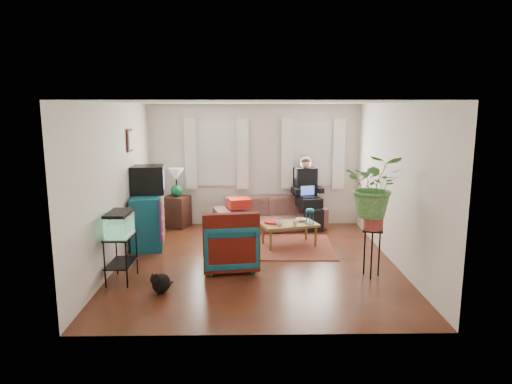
{
  "coord_description": "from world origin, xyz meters",
  "views": [
    {
      "loc": [
        -0.13,
        -7.26,
        2.53
      ],
      "look_at": [
        0.0,
        0.4,
        1.1
      ],
      "focal_mm": 32.0,
      "sensor_mm": 36.0,
      "label": 1
    }
  ],
  "objects_px": {
    "dresser": "(148,220)",
    "plant_stand": "(372,253)",
    "aquarium_stand": "(121,258)",
    "side_table": "(177,212)",
    "armchair": "(230,242)",
    "coffee_table": "(289,234)",
    "sofa": "(270,208)"
  },
  "relations": [
    {
      "from": "side_table",
      "to": "plant_stand",
      "type": "relative_size",
      "value": 0.9
    },
    {
      "from": "aquarium_stand",
      "to": "coffee_table",
      "type": "relative_size",
      "value": 0.68
    },
    {
      "from": "sofa",
      "to": "plant_stand",
      "type": "distance_m",
      "value": 3.11
    },
    {
      "from": "armchair",
      "to": "plant_stand",
      "type": "xyz_separation_m",
      "value": [
        2.15,
        -0.44,
        -0.06
      ]
    },
    {
      "from": "side_table",
      "to": "aquarium_stand",
      "type": "bearing_deg",
      "value": -96.47
    },
    {
      "from": "plant_stand",
      "to": "coffee_table",
      "type": "bearing_deg",
      "value": 124.39
    },
    {
      "from": "dresser",
      "to": "aquarium_stand",
      "type": "height_order",
      "value": "dresser"
    },
    {
      "from": "coffee_table",
      "to": "aquarium_stand",
      "type": "bearing_deg",
      "value": -163.86
    },
    {
      "from": "armchair",
      "to": "coffee_table",
      "type": "relative_size",
      "value": 0.84
    },
    {
      "from": "coffee_table",
      "to": "plant_stand",
      "type": "bearing_deg",
      "value": -72.67
    },
    {
      "from": "side_table",
      "to": "dresser",
      "type": "distance_m",
      "value": 1.36
    },
    {
      "from": "dresser",
      "to": "plant_stand",
      "type": "distance_m",
      "value": 4.07
    },
    {
      "from": "coffee_table",
      "to": "plant_stand",
      "type": "relative_size",
      "value": 1.37
    },
    {
      "from": "sofa",
      "to": "dresser",
      "type": "distance_m",
      "value": 2.56
    },
    {
      "from": "dresser",
      "to": "coffee_table",
      "type": "relative_size",
      "value": 1.06
    },
    {
      "from": "plant_stand",
      "to": "dresser",
      "type": "bearing_deg",
      "value": 155.88
    },
    {
      "from": "sofa",
      "to": "plant_stand",
      "type": "xyz_separation_m",
      "value": [
        1.4,
        -2.77,
        -0.08
      ]
    },
    {
      "from": "dresser",
      "to": "coffee_table",
      "type": "distance_m",
      "value": 2.63
    },
    {
      "from": "sofa",
      "to": "coffee_table",
      "type": "relative_size",
      "value": 2.26
    },
    {
      "from": "sofa",
      "to": "side_table",
      "type": "bearing_deg",
      "value": 159.78
    },
    {
      "from": "sofa",
      "to": "armchair",
      "type": "height_order",
      "value": "sofa"
    },
    {
      "from": "dresser",
      "to": "aquarium_stand",
      "type": "xyz_separation_m",
      "value": [
        -0.01,
        -1.77,
        -0.13
      ]
    },
    {
      "from": "armchair",
      "to": "coffee_table",
      "type": "xyz_separation_m",
      "value": [
        1.05,
        1.17,
        -0.22
      ]
    },
    {
      "from": "sofa",
      "to": "dresser",
      "type": "height_order",
      "value": "dresser"
    },
    {
      "from": "side_table",
      "to": "plant_stand",
      "type": "distance_m",
      "value": 4.5
    },
    {
      "from": "dresser",
      "to": "armchair",
      "type": "xyz_separation_m",
      "value": [
        1.56,
        -1.22,
        -0.05
      ]
    },
    {
      "from": "armchair",
      "to": "dresser",
      "type": "bearing_deg",
      "value": -45.62
    },
    {
      "from": "dresser",
      "to": "coffee_table",
      "type": "xyz_separation_m",
      "value": [
        2.61,
        -0.06,
        -0.27
      ]
    },
    {
      "from": "side_table",
      "to": "aquarium_stand",
      "type": "distance_m",
      "value": 3.1
    },
    {
      "from": "sofa",
      "to": "dresser",
      "type": "xyz_separation_m",
      "value": [
        -2.31,
        -1.11,
        0.03
      ]
    },
    {
      "from": "side_table",
      "to": "dresser",
      "type": "height_order",
      "value": "dresser"
    },
    {
      "from": "dresser",
      "to": "side_table",
      "type": "bearing_deg",
      "value": 67.06
    }
  ]
}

